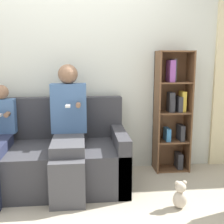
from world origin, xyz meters
name	(u,v)px	position (x,y,z in m)	size (l,w,h in m)	color
ground_plane	(68,208)	(0.00, 0.00, 0.00)	(14.00, 14.00, 0.00)	#B2A893
back_wall	(69,69)	(0.00, 1.00, 1.27)	(10.00, 0.06, 2.55)	silver
couch	(43,159)	(-0.30, 0.54, 0.30)	(1.84, 0.87, 0.94)	#38383D
adult_seated	(68,126)	(0.00, 0.46, 0.69)	(0.40, 0.85, 1.33)	#47474C
bookshelf	(173,110)	(1.27, 0.85, 0.76)	(0.42, 0.28, 1.49)	brown
teddy_bear	(180,195)	(1.05, -0.11, 0.13)	(0.14, 0.11, 0.27)	beige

